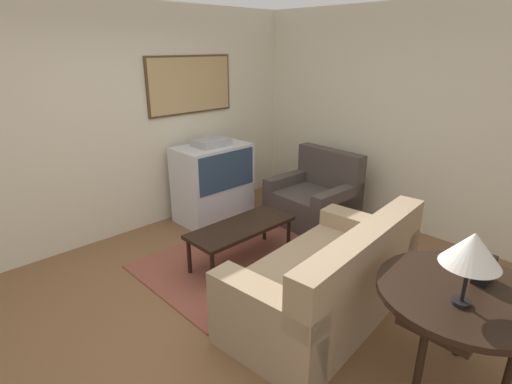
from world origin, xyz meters
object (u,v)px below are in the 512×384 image
(coffee_table, at_px, (241,229))
(mantel_clock, at_px, (485,270))
(tv, at_px, (213,182))
(couch, at_px, (328,282))
(table_lamp, at_px, (472,250))
(armchair, at_px, (314,200))
(console_table, at_px, (462,300))

(coffee_table, xyz_separation_m, mantel_clock, (0.09, -2.26, 0.46))
(tv, xyz_separation_m, couch, (-0.61, -2.33, -0.19))
(table_lamp, bearing_deg, armchair, 55.03)
(armchair, distance_m, table_lamp, 3.03)
(console_table, bearing_deg, couch, 88.02)
(tv, height_order, armchair, tv)
(table_lamp, xyz_separation_m, mantel_clock, (0.36, -0.00, -0.28))
(coffee_table, height_order, table_lamp, table_lamp)
(table_lamp, bearing_deg, tv, 76.85)
(tv, height_order, couch, tv)
(tv, xyz_separation_m, console_table, (-0.64, -3.37, 0.18))
(couch, distance_m, coffee_table, 1.19)
(tv, xyz_separation_m, coffee_table, (-0.53, -1.15, -0.13))
(mantel_clock, bearing_deg, coffee_table, 92.35)
(armchair, height_order, table_lamp, table_lamp)
(console_table, distance_m, table_lamp, 0.46)
(armchair, height_order, console_table, armchair)
(coffee_table, distance_m, table_lamp, 2.40)
(armchair, bearing_deg, table_lamp, -32.59)
(coffee_table, distance_m, console_table, 2.25)
(couch, bearing_deg, tv, -109.91)
(armchair, distance_m, mantel_clock, 2.78)
(tv, relative_size, table_lamp, 2.32)
(armchair, xyz_separation_m, table_lamp, (-1.67, -2.39, 0.83))
(console_table, bearing_deg, coffee_table, 87.13)
(couch, distance_m, table_lamp, 1.36)
(table_lamp, height_order, mantel_clock, table_lamp)
(tv, relative_size, couch, 0.58)
(armchair, bearing_deg, couch, -46.12)
(console_table, height_order, table_lamp, table_lamp)
(couch, height_order, coffee_table, couch)
(couch, height_order, mantel_clock, mantel_clock)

